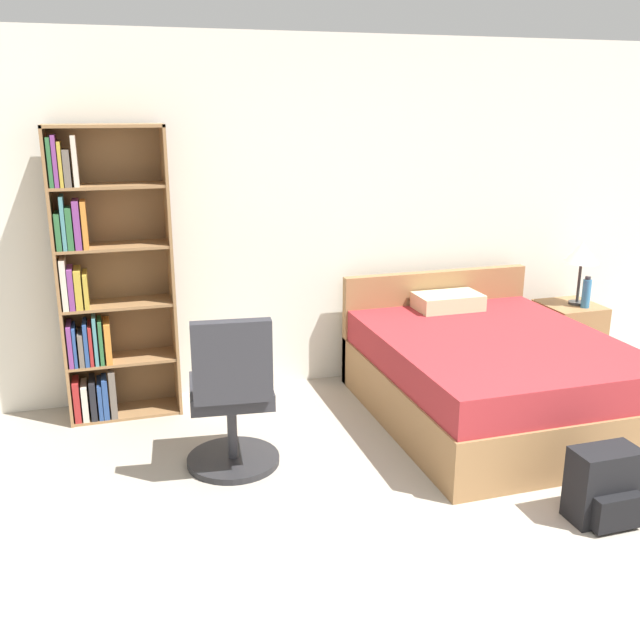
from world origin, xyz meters
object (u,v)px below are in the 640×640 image
object	(u,v)px
office_chair	(232,401)
backpack_black	(605,487)
bed	(488,374)
bookshelf	(101,286)
water_bottle	(586,293)
nightstand	(567,336)
table_lamp	(582,255)

from	to	relation	value
office_chair	backpack_black	world-z (taller)	office_chair
office_chair	backpack_black	distance (m)	2.10
bed	office_chair	world-z (taller)	office_chair
bookshelf	water_bottle	xyz separation A→B (m)	(3.70, -0.24, -0.27)
bookshelf	nightstand	world-z (taller)	bookshelf
office_chair	table_lamp	distance (m)	3.20
backpack_black	bed	bearing A→B (deg)	86.63
water_bottle	backpack_black	world-z (taller)	water_bottle
table_lamp	office_chair	bearing A→B (deg)	-163.00
table_lamp	water_bottle	size ratio (longest dim) A/B	1.99
water_bottle	backpack_black	distance (m)	2.34
bed	table_lamp	size ratio (longest dim) A/B	3.77
bookshelf	table_lamp	xyz separation A→B (m)	(3.71, -0.13, 0.02)
office_chair	backpack_black	xyz separation A→B (m)	(1.76, -1.10, -0.26)
bookshelf	water_bottle	size ratio (longest dim) A/B	7.81
nightstand	table_lamp	bearing A→B (deg)	-7.43
bookshelf	table_lamp	world-z (taller)	bookshelf
bed	backpack_black	size ratio (longest dim) A/B	4.77
bed	table_lamp	xyz separation A→B (m)	(1.18, 0.66, 0.65)
table_lamp	nightstand	bearing A→B (deg)	172.57
bed	backpack_black	distance (m)	1.37
backpack_black	table_lamp	bearing A→B (deg)	58.19
water_bottle	office_chair	bearing A→B (deg)	-164.89
bed	office_chair	distance (m)	1.87
office_chair	water_bottle	distance (m)	3.13
backpack_black	water_bottle	bearing A→B (deg)	56.82
bookshelf	office_chair	bearing A→B (deg)	-56.84
office_chair	water_bottle	world-z (taller)	office_chair
office_chair	backpack_black	size ratio (longest dim) A/B	2.48
bookshelf	backpack_black	xyz separation A→B (m)	(2.45, -2.15, -0.75)
bed	nightstand	world-z (taller)	bed
bookshelf	office_chair	size ratio (longest dim) A/B	2.00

